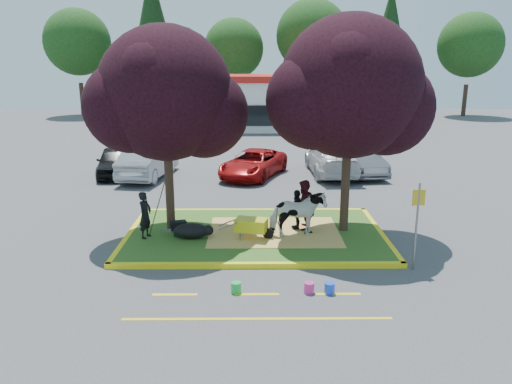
{
  "coord_description": "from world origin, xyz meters",
  "views": [
    {
      "loc": [
        -0.1,
        -15.36,
        5.52
      ],
      "look_at": [
        0.02,
        0.5,
        1.36
      ],
      "focal_mm": 35.0,
      "sensor_mm": 36.0,
      "label": 1
    }
  ],
  "objects_px": {
    "handler": "(145,215)",
    "car_silver": "(148,162)",
    "bucket_green": "(236,287)",
    "cow": "(297,214)",
    "wheelbarrow": "(252,225)",
    "bucket_pink": "(309,288)",
    "car_black": "(115,162)",
    "calf": "(191,231)",
    "sign_post": "(417,217)",
    "bucket_blue": "(330,288)"
  },
  "relations": [
    {
      "from": "cow",
      "to": "calf",
      "type": "relative_size",
      "value": 1.57
    },
    {
      "from": "calf",
      "to": "car_silver",
      "type": "xyz_separation_m",
      "value": [
        -3.16,
        9.1,
        0.39
      ]
    },
    {
      "from": "car_silver",
      "to": "wheelbarrow",
      "type": "bearing_deg",
      "value": 126.76
    },
    {
      "from": "bucket_pink",
      "to": "car_silver",
      "type": "height_order",
      "value": "car_silver"
    },
    {
      "from": "cow",
      "to": "calf",
      "type": "height_order",
      "value": "cow"
    },
    {
      "from": "calf",
      "to": "handler",
      "type": "xyz_separation_m",
      "value": [
        -1.43,
        0.08,
        0.5
      ]
    },
    {
      "from": "calf",
      "to": "bucket_blue",
      "type": "distance_m",
      "value": 5.23
    },
    {
      "from": "sign_post",
      "to": "car_black",
      "type": "xyz_separation_m",
      "value": [
        -11.25,
        11.76,
        -0.8
      ]
    },
    {
      "from": "bucket_pink",
      "to": "car_black",
      "type": "bearing_deg",
      "value": 122.0
    },
    {
      "from": "wheelbarrow",
      "to": "car_black",
      "type": "distance_m",
      "value": 11.88
    },
    {
      "from": "calf",
      "to": "car_black",
      "type": "relative_size",
      "value": 0.27
    },
    {
      "from": "bucket_pink",
      "to": "car_black",
      "type": "distance_m",
      "value": 15.56
    },
    {
      "from": "bucket_pink",
      "to": "cow",
      "type": "bearing_deg",
      "value": 89.72
    },
    {
      "from": "bucket_pink",
      "to": "bucket_blue",
      "type": "distance_m",
      "value": 0.5
    },
    {
      "from": "wheelbarrow",
      "to": "bucket_pink",
      "type": "bearing_deg",
      "value": -52.87
    },
    {
      "from": "handler",
      "to": "bucket_green",
      "type": "bearing_deg",
      "value": -123.09
    },
    {
      "from": "car_black",
      "to": "calf",
      "type": "bearing_deg",
      "value": -74.13
    },
    {
      "from": "calf",
      "to": "sign_post",
      "type": "relative_size",
      "value": 0.45
    },
    {
      "from": "calf",
      "to": "bucket_blue",
      "type": "bearing_deg",
      "value": -19.0
    },
    {
      "from": "calf",
      "to": "bucket_blue",
      "type": "xyz_separation_m",
      "value": [
        3.8,
        -3.58,
        -0.25
      ]
    },
    {
      "from": "cow",
      "to": "car_black",
      "type": "relative_size",
      "value": 0.42
    },
    {
      "from": "bucket_green",
      "to": "cow",
      "type": "bearing_deg",
      "value": 63.51
    },
    {
      "from": "bucket_green",
      "to": "car_black",
      "type": "relative_size",
      "value": 0.07
    },
    {
      "from": "cow",
      "to": "handler",
      "type": "distance_m",
      "value": 4.76
    },
    {
      "from": "bucket_blue",
      "to": "car_silver",
      "type": "bearing_deg",
      "value": 118.76
    },
    {
      "from": "cow",
      "to": "calf",
      "type": "distance_m",
      "value": 3.36
    },
    {
      "from": "handler",
      "to": "bucket_green",
      "type": "distance_m",
      "value": 4.71
    },
    {
      "from": "calf",
      "to": "car_silver",
      "type": "bearing_deg",
      "value": 133.43
    },
    {
      "from": "car_black",
      "to": "car_silver",
      "type": "bearing_deg",
      "value": -27.93
    },
    {
      "from": "wheelbarrow",
      "to": "bucket_blue",
      "type": "relative_size",
      "value": 6.29
    },
    {
      "from": "sign_post",
      "to": "calf",
      "type": "bearing_deg",
      "value": 157.91
    },
    {
      "from": "handler",
      "to": "wheelbarrow",
      "type": "xyz_separation_m",
      "value": [
        3.32,
        -0.18,
        -0.29
      ]
    },
    {
      "from": "bucket_blue",
      "to": "wheelbarrow",
      "type": "bearing_deg",
      "value": 118.83
    },
    {
      "from": "handler",
      "to": "car_black",
      "type": "distance_m",
      "value": 10.17
    },
    {
      "from": "handler",
      "to": "wheelbarrow",
      "type": "relative_size",
      "value": 0.85
    },
    {
      "from": "car_black",
      "to": "car_silver",
      "type": "xyz_separation_m",
      "value": [
        1.78,
        -0.53,
        0.08
      ]
    },
    {
      "from": "bucket_green",
      "to": "bucket_blue",
      "type": "distance_m",
      "value": 2.3
    },
    {
      "from": "car_black",
      "to": "bucket_pink",
      "type": "bearing_deg",
      "value": -69.26
    },
    {
      "from": "bucket_green",
      "to": "car_silver",
      "type": "relative_size",
      "value": 0.06
    },
    {
      "from": "bucket_pink",
      "to": "sign_post",
      "type": "bearing_deg",
      "value": 25.26
    },
    {
      "from": "sign_post",
      "to": "bucket_pink",
      "type": "xyz_separation_m",
      "value": [
        -3.01,
        -1.42,
        -1.36
      ]
    },
    {
      "from": "calf",
      "to": "car_black",
      "type": "bearing_deg",
      "value": 141.43
    },
    {
      "from": "handler",
      "to": "car_silver",
      "type": "height_order",
      "value": "handler"
    },
    {
      "from": "bucket_pink",
      "to": "car_silver",
      "type": "distance_m",
      "value": 14.22
    },
    {
      "from": "handler",
      "to": "bucket_blue",
      "type": "xyz_separation_m",
      "value": [
        5.24,
        -3.67,
        -0.75
      ]
    },
    {
      "from": "calf",
      "to": "bucket_pink",
      "type": "distance_m",
      "value": 4.86
    },
    {
      "from": "car_silver",
      "to": "car_black",
      "type": "bearing_deg",
      "value": -8.65
    },
    {
      "from": "bucket_green",
      "to": "car_black",
      "type": "xyz_separation_m",
      "value": [
        -6.44,
        13.15,
        0.56
      ]
    },
    {
      "from": "wheelbarrow",
      "to": "sign_post",
      "type": "xyz_separation_m",
      "value": [
        4.43,
        -2.04,
        0.9
      ]
    },
    {
      "from": "sign_post",
      "to": "wheelbarrow",
      "type": "bearing_deg",
      "value": 151.88
    }
  ]
}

